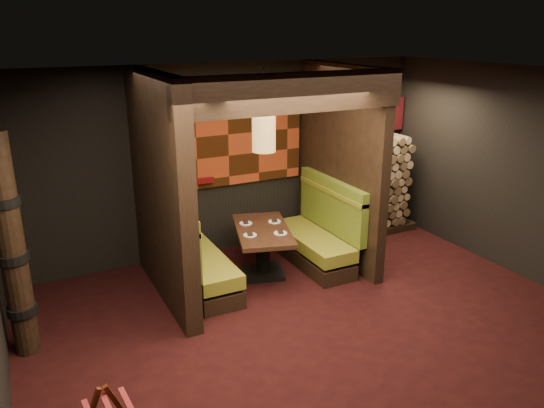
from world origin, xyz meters
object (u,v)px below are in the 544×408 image
at_px(dining_table, 263,244).
at_px(totem_column, 12,249).
at_px(firewood_stack, 366,185).
at_px(booth_bench_left, 195,261).
at_px(pendant_lamp, 264,134).
at_px(booth_bench_right, 318,237).

distance_m(dining_table, totem_column, 3.20).
bearing_deg(firewood_stack, totem_column, -166.81).
distance_m(booth_bench_left, firewood_stack, 3.35).
bearing_deg(totem_column, pendant_lamp, 8.91).
bearing_deg(dining_table, totem_column, -170.18).
distance_m(pendant_lamp, firewood_stack, 2.67).
relative_size(booth_bench_left, booth_bench_right, 1.00).
height_order(booth_bench_left, dining_table, booth_bench_left).
relative_size(booth_bench_left, totem_column, 0.67).
distance_m(booth_bench_left, totem_column, 2.30).
distance_m(booth_bench_left, dining_table, 0.99).
height_order(booth_bench_left, firewood_stack, firewood_stack).
xyz_separation_m(pendant_lamp, totem_column, (-3.07, -0.48, -0.82)).
relative_size(booth_bench_right, pendant_lamp, 1.50).
relative_size(booth_bench_left, dining_table, 1.10).
distance_m(booth_bench_left, pendant_lamp, 1.89).
bearing_deg(dining_table, firewood_stack, 17.62).
bearing_deg(booth_bench_left, firewood_stack, 12.17).
xyz_separation_m(booth_bench_right, firewood_stack, (1.35, 0.70, 0.42)).
xyz_separation_m(booth_bench_right, pendant_lamp, (-0.91, -0.07, 1.61)).
bearing_deg(booth_bench_right, totem_column, -172.14).
bearing_deg(booth_bench_left, pendant_lamp, -3.95).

